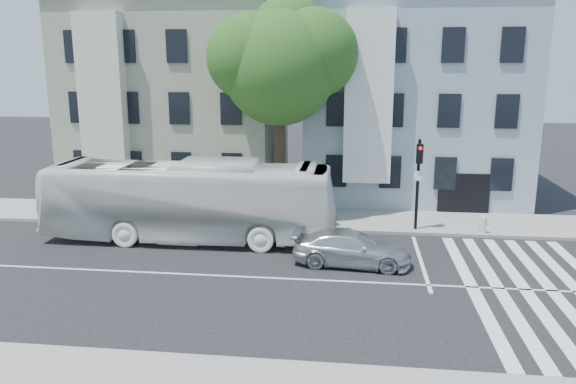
% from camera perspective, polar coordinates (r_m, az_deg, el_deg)
% --- Properties ---
extents(ground, '(120.00, 120.00, 0.00)m').
position_cam_1_polar(ground, '(21.02, -3.97, -8.62)').
color(ground, black).
rests_on(ground, ground).
extents(sidewalk_far, '(80.00, 4.00, 0.15)m').
position_cam_1_polar(sidewalk_far, '(28.49, -0.95, -2.64)').
color(sidewalk_far, gray).
rests_on(sidewalk_far, ground).
extents(building_left, '(12.00, 10.00, 11.00)m').
position_cam_1_polar(building_left, '(35.92, -10.68, 9.15)').
color(building_left, gray).
rests_on(building_left, ground).
extents(building_right, '(12.00, 10.00, 11.00)m').
position_cam_1_polar(building_right, '(34.42, 12.44, 8.92)').
color(building_right, '#8A97A5').
rests_on(building_right, ground).
extents(street_tree, '(7.30, 5.90, 11.10)m').
position_cam_1_polar(street_tree, '(28.18, -0.68, 13.15)').
color(street_tree, '#2D2116').
rests_on(street_tree, ground).
extents(bus, '(3.05, 12.91, 3.60)m').
position_cam_1_polar(bus, '(25.17, -9.97, -0.87)').
color(bus, white).
rests_on(bus, ground).
extents(sedan, '(2.22, 4.72, 1.33)m').
position_cam_1_polar(sedan, '(22.13, 6.49, -5.72)').
color(sedan, silver).
rests_on(sedan, ground).
extents(hedge, '(8.09, 4.26, 0.70)m').
position_cam_1_polar(hedge, '(27.50, -4.57, -2.33)').
color(hedge, '#28611F').
rests_on(hedge, sidewalk_far).
extents(traffic_signal, '(0.45, 0.54, 4.38)m').
position_cam_1_polar(traffic_signal, '(26.30, 13.11, 1.87)').
color(traffic_signal, black).
rests_on(traffic_signal, ground).
extents(fire_hydrant, '(0.47, 0.27, 0.83)m').
position_cam_1_polar(fire_hydrant, '(27.11, 19.21, -3.09)').
color(fire_hydrant, silver).
rests_on(fire_hydrant, sidewalk_far).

